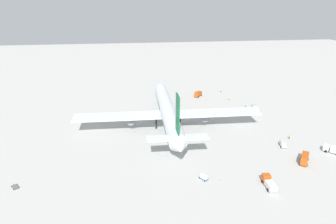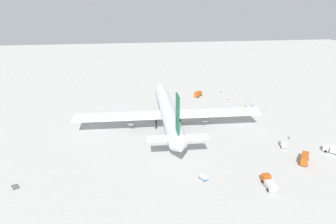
# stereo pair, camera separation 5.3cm
# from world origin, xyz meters

# --- Properties ---
(ground_plane) EXTENTS (600.00, 600.00, 0.00)m
(ground_plane) POSITION_xyz_m (0.00, 0.00, 0.00)
(ground_plane) COLOR #B2B2AD
(airliner) EXTENTS (76.61, 78.78, 23.07)m
(airliner) POSITION_xyz_m (-1.34, 0.09, 7.04)
(airliner) COLOR silver
(airliner) RESTS_ON ground
(service_truck_0) EXTENTS (6.70, 5.82, 3.08)m
(service_truck_0) POSITION_xyz_m (-39.25, -40.24, 1.68)
(service_truck_0) COLOR #BF4C14
(service_truck_0) RESTS_ON ground
(service_truck_1) EXTENTS (6.04, 5.91, 2.41)m
(service_truck_1) POSITION_xyz_m (-34.39, -54.48, 1.38)
(service_truck_1) COLOR white
(service_truck_1) RESTS_ON ground
(service_truck_2) EXTENTS (5.38, 2.74, 2.72)m
(service_truck_2) POSITION_xyz_m (11.11, -45.77, 1.37)
(service_truck_2) COLOR #999EA5
(service_truck_2) RESTS_ON ground
(service_truck_3) EXTENTS (6.70, 2.98, 2.69)m
(service_truck_3) POSITION_xyz_m (-50.07, -22.01, 1.34)
(service_truck_3) COLOR #BF4C14
(service_truck_3) RESTS_ON ground
(service_truck_4) EXTENTS (6.32, 5.67, 2.90)m
(service_truck_4) POSITION_xyz_m (39.47, -24.02, 1.59)
(service_truck_4) COLOR #BF4C14
(service_truck_4) RESTS_ON ground
(service_van) EXTENTS (4.71, 2.94, 1.97)m
(service_van) POSITION_xyz_m (-26.89, -39.45, 1.03)
(service_van) COLOR silver
(service_van) RESTS_ON ground
(baggage_cart_0) EXTENTS (3.29, 2.65, 1.37)m
(baggage_cart_0) POSITION_xyz_m (-43.47, -4.39, 0.75)
(baggage_cart_0) COLOR #26598C
(baggage_cart_0) RESTS_ON ground
(baggage_cart_1) EXTENTS (2.97, 2.53, 0.40)m
(baggage_cart_1) POSITION_xyz_m (-39.15, 50.68, 0.27)
(baggage_cart_1) COLOR #595B60
(baggage_cart_1) RESTS_ON ground
(ground_worker_0) EXTENTS (0.53, 0.53, 1.77)m
(ground_worker_0) POSITION_xyz_m (-21.38, -45.37, 0.90)
(ground_worker_0) COLOR #3F3F47
(ground_worker_0) RESTS_ON ground
(ground_worker_1) EXTENTS (0.56, 0.56, 1.74)m
(ground_worker_1) POSITION_xyz_m (17.89, -43.98, 0.89)
(ground_worker_1) COLOR #3F3F47
(ground_worker_1) RESTS_ON ground
(ground_worker_2) EXTENTS (0.47, 0.47, 1.63)m
(ground_worker_2) POSITION_xyz_m (30.57, -39.62, 0.82)
(ground_worker_2) COLOR #3F3F47
(ground_worker_2) RESTS_ON ground
(ground_worker_3) EXTENTS (0.57, 0.57, 1.61)m
(ground_worker_3) POSITION_xyz_m (46.06, -40.09, 0.81)
(ground_worker_3) COLOR black
(ground_worker_3) RESTS_ON ground
(traffic_cone_0) EXTENTS (0.36, 0.36, 0.55)m
(traffic_cone_0) POSITION_xyz_m (25.61, -37.40, 0.28)
(traffic_cone_0) COLOR orange
(traffic_cone_0) RESTS_ON ground
(traffic_cone_1) EXTENTS (0.36, 0.36, 0.55)m
(traffic_cone_1) POSITION_xyz_m (25.20, -32.36, 0.28)
(traffic_cone_1) COLOR orange
(traffic_cone_1) RESTS_ON ground
(traffic_cone_2) EXTENTS (0.36, 0.36, 0.55)m
(traffic_cone_2) POSITION_xyz_m (-44.88, -8.80, 0.28)
(traffic_cone_2) COLOR orange
(traffic_cone_2) RESTS_ON ground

